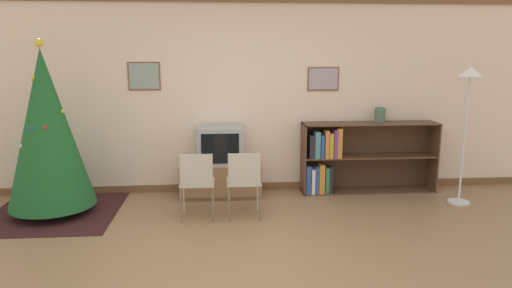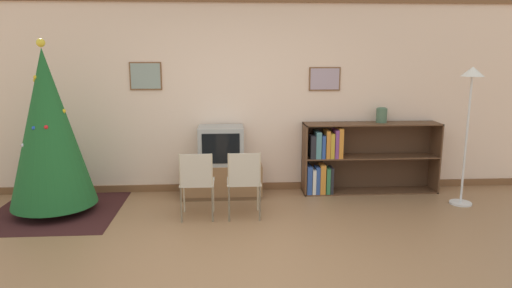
{
  "view_description": "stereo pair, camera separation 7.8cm",
  "coord_description": "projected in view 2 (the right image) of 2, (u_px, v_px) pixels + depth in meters",
  "views": [
    {
      "loc": [
        -0.18,
        -3.86,
        1.96
      ],
      "look_at": [
        0.23,
        1.35,
        0.9
      ],
      "focal_mm": 32.0,
      "sensor_mm": 36.0,
      "label": 1
    },
    {
      "loc": [
        -0.11,
        -3.86,
        1.96
      ],
      "look_at": [
        0.23,
        1.35,
        0.9
      ],
      "focal_mm": 32.0,
      "sensor_mm": 36.0,
      "label": 2
    }
  ],
  "objects": [
    {
      "name": "folding_chair_left",
      "position": [
        197.0,
        181.0,
        5.33
      ],
      "size": [
        0.4,
        0.4,
        0.82
      ],
      "color": "#BCB29E",
      "rests_on": "ground_plane"
    },
    {
      "name": "christmas_tree",
      "position": [
        49.0,
        129.0,
        5.46
      ],
      "size": [
        1.01,
        1.01,
        2.1
      ],
      "color": "maroon",
      "rests_on": "area_rug"
    },
    {
      "name": "tv_console",
      "position": [
        222.0,
        180.0,
        6.26
      ],
      "size": [
        1.09,
        0.48,
        0.46
      ],
      "color": "brown",
      "rests_on": "ground_plane"
    },
    {
      "name": "bookshelf",
      "position": [
        347.0,
        158.0,
        6.39
      ],
      "size": [
        1.89,
        0.36,
        0.99
      ],
      "color": "brown",
      "rests_on": "ground_plane"
    },
    {
      "name": "standing_lamp",
      "position": [
        470.0,
        100.0,
        5.7
      ],
      "size": [
        0.28,
        0.28,
        1.78
      ],
      "color": "silver",
      "rests_on": "ground_plane"
    },
    {
      "name": "vase",
      "position": [
        382.0,
        115.0,
        6.34
      ],
      "size": [
        0.15,
        0.15,
        0.21
      ],
      "color": "#47664C",
      "rests_on": "bookshelf"
    },
    {
      "name": "area_rug",
      "position": [
        56.0,
        212.0,
        5.67
      ],
      "size": [
        1.53,
        1.56,
        0.01
      ],
      "color": "#381919",
      "rests_on": "ground_plane"
    },
    {
      "name": "folding_chair_right",
      "position": [
        244.0,
        180.0,
        5.36
      ],
      "size": [
        0.4,
        0.4,
        0.82
      ],
      "color": "#BCB29E",
      "rests_on": "ground_plane"
    },
    {
      "name": "ground_plane",
      "position": [
        241.0,
        269.0,
        4.18
      ],
      "size": [
        24.0,
        24.0,
        0.0
      ],
      "primitive_type": "plane",
      "color": "#936B47"
    },
    {
      "name": "television",
      "position": [
        221.0,
        145.0,
        6.16
      ],
      "size": [
        0.6,
        0.46,
        0.51
      ],
      "color": "#9E9E99",
      "rests_on": "tv_console"
    },
    {
      "name": "wall_back",
      "position": [
        235.0,
        96.0,
        6.35
      ],
      "size": [
        8.5,
        0.11,
        2.7
      ],
      "color": "beige",
      "rests_on": "ground_plane"
    }
  ]
}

